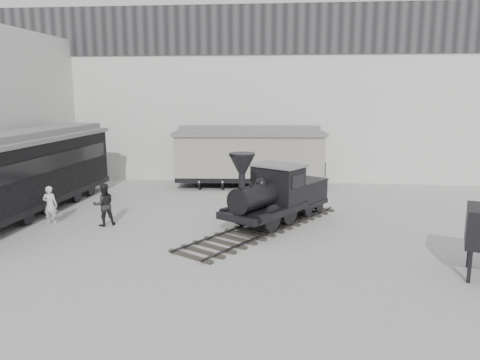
# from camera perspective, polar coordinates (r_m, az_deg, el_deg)

# --- Properties ---
(ground) EXTENTS (90.00, 90.00, 0.00)m
(ground) POSITION_cam_1_polar(r_m,az_deg,el_deg) (17.26, -4.13, -8.86)
(ground) COLOR #9E9E9B
(north_wall) EXTENTS (34.00, 2.51, 11.00)m
(north_wall) POSITION_cam_1_polar(r_m,az_deg,el_deg) (31.13, 0.37, 10.37)
(north_wall) COLOR silver
(north_wall) RESTS_ON ground
(locomotive) EXTENTS (6.83, 9.04, 3.33)m
(locomotive) POSITION_cam_1_polar(r_m,az_deg,el_deg) (20.37, 4.11, -2.19)
(locomotive) COLOR #2C2724
(locomotive) RESTS_ON ground
(boxcar) EXTENTS (9.28, 3.49, 3.73)m
(boxcar) POSITION_cam_1_polar(r_m,az_deg,el_deg) (28.46, 1.13, 3.05)
(boxcar) COLOR black
(boxcar) RESTS_ON ground
(passenger_coach) EXTENTS (3.71, 13.88, 3.68)m
(passenger_coach) POSITION_cam_1_polar(r_m,az_deg,el_deg) (24.03, -25.00, 0.76)
(passenger_coach) COLOR black
(passenger_coach) RESTS_ON ground
(visitor_a) EXTENTS (0.65, 0.44, 1.72)m
(visitor_a) POSITION_cam_1_polar(r_m,az_deg,el_deg) (22.24, -22.15, -2.84)
(visitor_a) COLOR silver
(visitor_a) RESTS_ON ground
(visitor_b) EXTENTS (1.15, 1.09, 1.88)m
(visitor_b) POSITION_cam_1_polar(r_m,az_deg,el_deg) (21.19, -16.26, -2.90)
(visitor_b) COLOR black
(visitor_b) RESTS_ON ground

